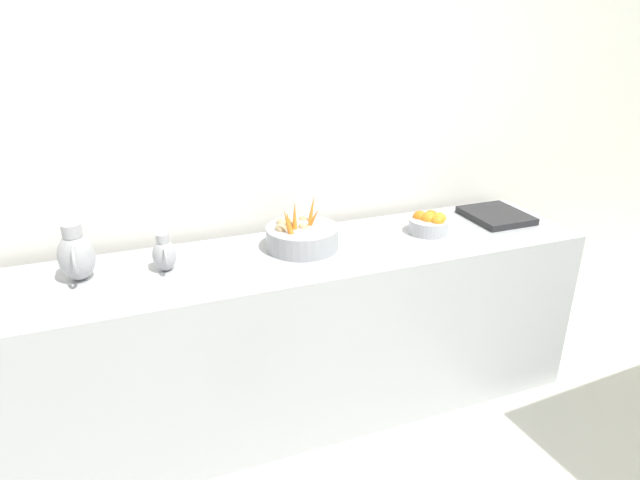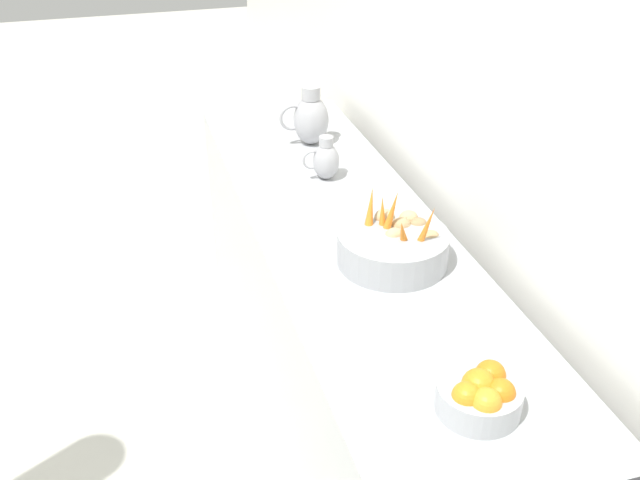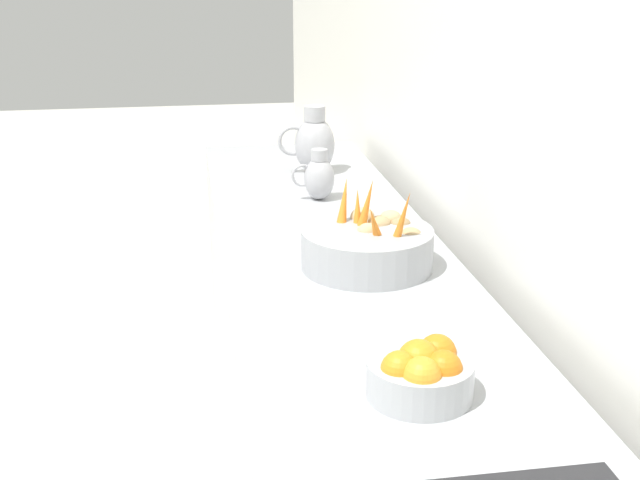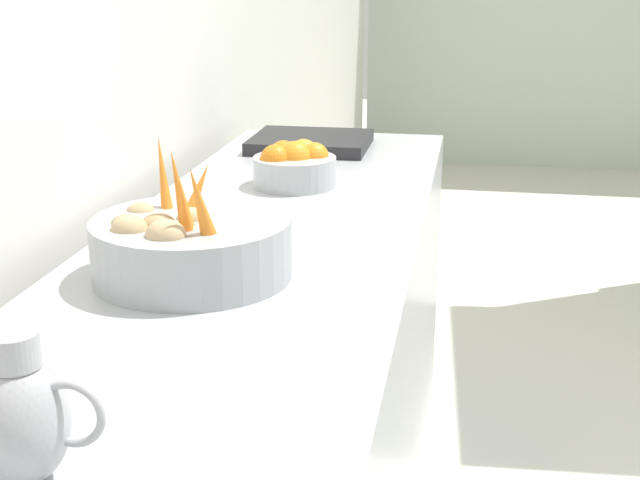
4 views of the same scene
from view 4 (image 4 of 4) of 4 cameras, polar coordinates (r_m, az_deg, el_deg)
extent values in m
cylinder|color=#9EA0A5|center=(1.57, -8.23, -0.52)|extent=(0.35, 0.35, 0.11)
torus|color=#9EA0A5|center=(1.58, -8.15, -2.14)|extent=(0.20, 0.20, 0.01)
cone|color=orange|center=(1.51, -8.95, 2.75)|extent=(0.07, 0.05, 0.17)
cone|color=orange|center=(1.48, -8.73, 1.85)|extent=(0.03, 0.05, 0.12)
cone|color=orange|center=(1.60, -7.89, 3.07)|extent=(0.07, 0.08, 0.11)
cone|color=orange|center=(1.63, -10.03, 3.82)|extent=(0.06, 0.07, 0.16)
cone|color=orange|center=(1.45, -7.63, 2.01)|extent=(0.07, 0.08, 0.15)
ellipsoid|color=tan|center=(1.52, -10.34, 0.84)|extent=(0.06, 0.05, 0.05)
ellipsoid|color=tan|center=(1.63, -11.44, 1.68)|extent=(0.06, 0.05, 0.04)
ellipsoid|color=#9E7F56|center=(1.55, -12.30, 0.88)|extent=(0.06, 0.05, 0.04)
ellipsoid|color=tan|center=(1.51, -12.14, 0.65)|extent=(0.06, 0.05, 0.05)
ellipsoid|color=tan|center=(1.56, -8.23, 1.26)|extent=(0.06, 0.05, 0.05)
ellipsoid|color=tan|center=(1.46, -9.88, 0.28)|extent=(0.07, 0.06, 0.05)
cylinder|color=#ADAFB5|center=(2.19, -1.64, 4.43)|extent=(0.20, 0.20, 0.07)
sphere|color=orange|center=(2.18, -1.61, 5.30)|extent=(0.08, 0.08, 0.08)
sphere|color=orange|center=(2.16, -2.90, 5.17)|extent=(0.07, 0.07, 0.07)
sphere|color=orange|center=(2.19, -0.36, 5.37)|extent=(0.07, 0.07, 0.07)
sphere|color=orange|center=(2.22, -2.36, 5.50)|extent=(0.07, 0.07, 0.07)
sphere|color=orange|center=(2.23, -1.06, 5.58)|extent=(0.07, 0.07, 0.07)
ellipsoid|color=#A3A3A8|center=(1.00, -18.63, -10.97)|extent=(0.10, 0.10, 0.14)
cylinder|color=#A3A3A8|center=(0.97, -19.11, -6.67)|extent=(0.05, 0.05, 0.04)
torus|color=#A3A3A8|center=(0.97, -15.75, -10.72)|extent=(0.08, 0.01, 0.08)
cube|color=#232326|center=(2.64, -0.60, 6.32)|extent=(0.34, 0.30, 0.04)
camera|label=1|loc=(1.99, 85.85, 17.14)|focal=30.49mm
camera|label=2|loc=(3.30, 17.06, 29.04)|focal=40.74mm
camera|label=3|loc=(3.44, 10.39, 21.85)|focal=46.74mm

